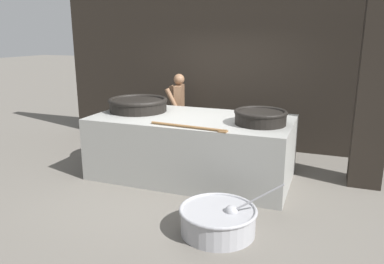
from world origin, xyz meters
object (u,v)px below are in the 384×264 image
(giant_wok_near, at_px, (138,104))
(cook, at_px, (179,109))
(prep_bowl_vegetables, at_px, (218,219))
(giant_wok_far, at_px, (261,117))

(giant_wok_near, distance_m, cook, 1.29)
(prep_bowl_vegetables, bearing_deg, giant_wok_far, 83.65)
(giant_wok_far, relative_size, prep_bowl_vegetables, 0.65)
(giant_wok_far, distance_m, cook, 2.45)
(cook, bearing_deg, giant_wok_far, 129.36)
(cook, bearing_deg, prep_bowl_vegetables, 106.48)
(giant_wok_far, distance_m, prep_bowl_vegetables, 1.85)
(giant_wok_far, bearing_deg, cook, 143.32)
(giant_wok_near, bearing_deg, giant_wok_far, -5.77)
(giant_wok_near, xyz_separation_m, prep_bowl_vegetables, (2.04, -1.79, -0.98))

